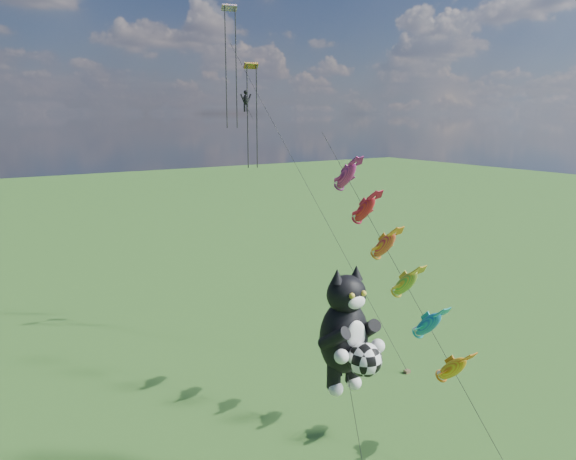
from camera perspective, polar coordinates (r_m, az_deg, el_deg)
cat_kite_rig at (r=25.02m, az=6.09°, el=-10.23°), size 2.64×4.24×10.91m
fish_windsock_rig at (r=31.83m, az=10.83°, el=-3.47°), size 0.77×15.97×16.24m
parafoil_rig at (r=45.23m, az=-4.08°, el=13.66°), size 5.40×16.92×25.81m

